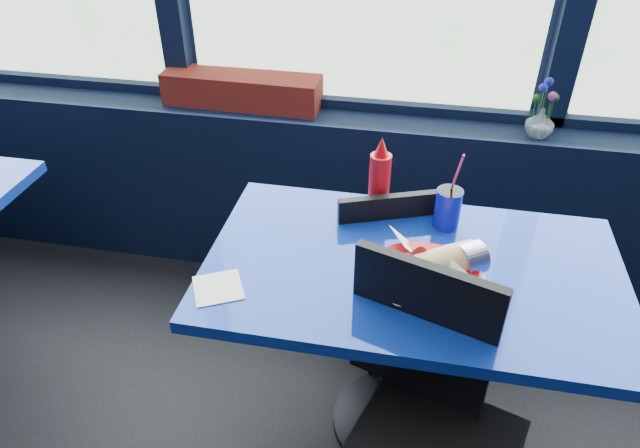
{
  "coord_description": "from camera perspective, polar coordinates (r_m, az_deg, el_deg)",
  "views": [
    {
      "loc": [
        0.28,
        0.7,
        1.8
      ],
      "look_at": [
        0.03,
        1.98,
        0.87
      ],
      "focal_mm": 32.0,
      "sensor_mm": 36.0,
      "label": 1
    }
  ],
  "objects": [
    {
      "name": "planter_box",
      "position": [
        2.49,
        -7.81,
        13.15
      ],
      "size": [
        0.67,
        0.19,
        0.13
      ],
      "primitive_type": "cube",
      "rotation": [
        0.0,
        0.0,
        -0.03
      ],
      "color": "maroon",
      "rests_on": "window_sill"
    },
    {
      "name": "chair_near_front",
      "position": [
        1.62,
        10.61,
        -17.51
      ],
      "size": [
        0.52,
        0.53,
        0.92
      ],
      "rotation": [
        0.0,
        0.0,
        -0.32
      ],
      "color": "black",
      "rests_on": "ground"
    },
    {
      "name": "near_table",
      "position": [
        1.79,
        8.73,
        -8.57
      ],
      "size": [
        1.2,
        0.7,
        0.75
      ],
      "color": "black",
      "rests_on": "ground"
    },
    {
      "name": "soda_cup",
      "position": [
        1.81,
        12.67,
        1.62
      ],
      "size": [
        0.08,
        0.08,
        0.27
      ],
      "rotation": [
        0.0,
        0.0,
        -0.16
      ],
      "color": "#0E129B",
      "rests_on": "near_table"
    },
    {
      "name": "food_basket",
      "position": [
        1.6,
        10.72,
        -4.56
      ],
      "size": [
        0.34,
        0.33,
        0.11
      ],
      "rotation": [
        0.0,
        0.0,
        0.15
      ],
      "color": "#B50C10",
      "rests_on": "near_table"
    },
    {
      "name": "window_sill",
      "position": [
        2.6,
        3.12,
        2.79
      ],
      "size": [
        5.0,
        0.26,
        0.8
      ],
      "primitive_type": "cube",
      "color": "black",
      "rests_on": "ground"
    },
    {
      "name": "flower_vase",
      "position": [
        2.35,
        21.21,
        9.72
      ],
      "size": [
        0.13,
        0.13,
        0.23
      ],
      "rotation": [
        0.0,
        0.0,
        0.15
      ],
      "color": "silver",
      "rests_on": "window_sill"
    },
    {
      "name": "ketchup_bottle",
      "position": [
        1.84,
        5.98,
        4.62
      ],
      "size": [
        0.07,
        0.07,
        0.26
      ],
      "color": "#B50C10",
      "rests_on": "near_table"
    },
    {
      "name": "chair_near_back",
      "position": [
        2.1,
        7.96,
        -3.97
      ],
      "size": [
        0.49,
        0.49,
        0.83
      ],
      "rotation": [
        0.0,
        0.0,
        3.51
      ],
      "color": "black",
      "rests_on": "ground"
    },
    {
      "name": "napkin",
      "position": [
        1.6,
        -10.16,
        -6.3
      ],
      "size": [
        0.17,
        0.17,
        0.0
      ],
      "primitive_type": "cube",
      "rotation": [
        0.0,
        0.0,
        0.47
      ],
      "color": "white",
      "rests_on": "near_table"
    }
  ]
}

